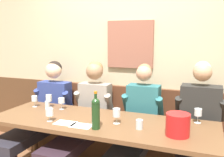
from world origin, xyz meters
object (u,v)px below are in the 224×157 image
Objects in this scene: wall_bench at (121,139)px; ice_bucket at (178,125)px; wine_glass_right_end at (187,118)px; wine_glass_left_end at (61,101)px; dining_table at (100,128)px; wine_glass_by_bottle at (49,112)px; wine_glass_near_bucket at (117,113)px; person_left_seat at (40,114)px; wine_glass_center_rear at (198,113)px; water_tumbler_right at (139,124)px; person_center_left_seat at (84,118)px; person_right_seat at (135,127)px; wine_glass_center_front at (34,99)px; water_tumbler_center at (181,119)px; water_tumbler_left at (47,105)px; wine_glass_mid_right at (49,99)px; wine_bottle_clear_water at (96,112)px; person_center_right_seat at (198,131)px.

ice_bucket is (0.79, -0.77, 0.55)m from wall_bench.
wine_glass_left_end is at bearing 175.49° from wine_glass_right_end.
wine_glass_right_end is (0.85, -0.55, 0.55)m from wall_bench.
wine_glass_left_end is (-0.59, 0.21, 0.18)m from dining_table.
wine_glass_near_bucket is at bearing 15.30° from wine_glass_by_bottle.
person_left_seat is 1.82m from ice_bucket.
ice_bucket is at bearing -109.86° from wine_glass_center_rear.
person_left_seat is 1.84m from wine_glass_right_end.
wall_bench reaches higher than wine_glass_center_rear.
person_center_left_seat is at bearing 153.93° from water_tumbler_right.
person_right_seat is 9.24× the size of wine_glass_center_front.
ice_bucket is at bearing -89.71° from water_tumbler_center.
person_right_seat is at bearing 7.90° from water_tumbler_left.
person_center_left_seat is 0.33m from wine_glass_left_end.
water_tumbler_right is at bearing -15.00° from person_left_seat.
water_tumbler_left reaches higher than dining_table.
person_left_seat is 8.18× the size of wine_glass_near_bucket.
wine_glass_left_end is at bearing -177.02° from wine_glass_center_rear.
ice_bucket is 1.52× the size of wine_glass_left_end.
wine_glass_near_bucket is (0.19, -0.67, 0.56)m from wall_bench.
person_center_left_seat is 12.93× the size of water_tumbler_left.
wine_glass_near_bucket is 1.56× the size of water_tumbler_left.
wine_glass_center_rear reaches higher than dining_table.
person_center_left_seat is 9.61× the size of wine_glass_by_bottle.
person_center_left_seat is 8.31× the size of wine_glass_near_bucket.
wine_glass_mid_right is at bearing 179.11° from water_tumbler_center.
wine_glass_right_end is (1.82, -0.20, 0.22)m from person_left_seat.
wine_glass_left_end is 1.38m from water_tumbler_center.
wine_glass_mid_right reaches higher than water_tumbler_left.
wine_glass_near_bucket reaches higher than wine_glass_right_end.
person_center_left_seat is at bearing 21.32° from water_tumbler_left.
wine_glass_left_end is 0.18m from water_tumbler_left.
wine_bottle_clear_water reaches higher than water_tumbler_right.
wine_glass_center_front is at bearing 157.88° from wine_bottle_clear_water.
person_center_right_seat is (0.65, 0.03, 0.03)m from person_right_seat.
person_right_seat is 0.63m from wine_glass_right_end.
wine_glass_left_end is at bearing -143.41° from wall_bench.
person_left_seat reaches higher than wine_glass_mid_right.
wine_glass_by_bottle is at bearing -160.76° from wine_glass_center_rear.
water_tumbler_center is (-0.15, -0.08, -0.06)m from wine_glass_center_rear.
wine_glass_left_end is (-0.59, -0.44, 0.56)m from wall_bench.
person_left_seat reaches higher than wine_glass_near_bucket.
person_center_left_seat is at bearing 9.02° from wine_glass_mid_right.
wine_glass_near_bucket is 1.05× the size of wine_glass_center_rear.
wine_glass_center_rear is at bearing -0.51° from person_center_left_seat.
wine_glass_mid_right is 1.58× the size of water_tumbler_left.
ice_bucket reaches higher than wine_glass_center_rear.
wall_bench reaches higher than water_tumbler_right.
wine_glass_right_end is (0.06, 0.22, -0.00)m from ice_bucket.
person_right_seat is at bearing -0.05° from person_left_seat.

